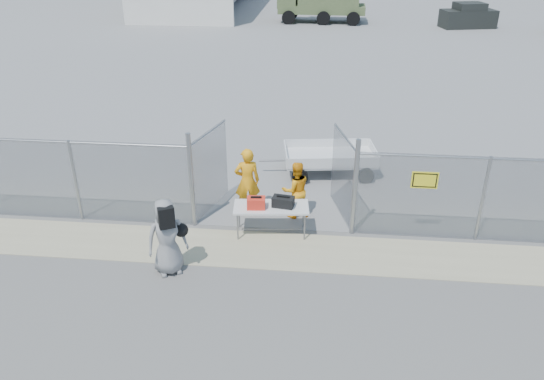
# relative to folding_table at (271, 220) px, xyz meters

# --- Properties ---
(ground) EXTENTS (160.00, 160.00, 0.00)m
(ground) POSITION_rel_folding_table_xyz_m (-0.00, -1.77, -0.39)
(ground) COLOR #595858
(tarmac_inside) EXTENTS (160.00, 80.00, 0.01)m
(tarmac_inside) POSITION_rel_folding_table_xyz_m (-0.00, 40.23, -0.38)
(tarmac_inside) COLOR gray
(tarmac_inside) RESTS_ON ground
(dirt_strip) EXTENTS (44.00, 1.60, 0.01)m
(dirt_strip) POSITION_rel_folding_table_xyz_m (-0.00, -0.77, -0.38)
(dirt_strip) COLOR tan
(dirt_strip) RESTS_ON ground
(chain_link_fence) EXTENTS (40.00, 0.20, 2.20)m
(chain_link_fence) POSITION_rel_folding_table_xyz_m (-0.00, 0.23, 0.71)
(chain_link_fence) COLOR gray
(chain_link_fence) RESTS_ON ground
(folding_table) EXTENTS (1.89, 0.93, 0.77)m
(folding_table) POSITION_rel_folding_table_xyz_m (0.00, 0.00, 0.00)
(folding_table) COLOR silver
(folding_table) RESTS_ON ground
(orange_bag) EXTENTS (0.46, 0.33, 0.27)m
(orange_bag) POSITION_rel_folding_table_xyz_m (-0.35, -0.13, 0.52)
(orange_bag) COLOR red
(orange_bag) RESTS_ON folding_table
(black_duffel) EXTENTS (0.56, 0.38, 0.25)m
(black_duffel) POSITION_rel_folding_table_xyz_m (0.29, 0.02, 0.51)
(black_duffel) COLOR black
(black_duffel) RESTS_ON folding_table
(security_worker_left) EXTENTS (0.76, 0.59, 1.83)m
(security_worker_left) POSITION_rel_folding_table_xyz_m (-0.73, 1.03, 0.53)
(security_worker_left) COLOR orange
(security_worker_left) RESTS_ON ground
(security_worker_right) EXTENTS (0.91, 0.81, 1.54)m
(security_worker_right) POSITION_rel_folding_table_xyz_m (0.54, 0.94, 0.38)
(security_worker_right) COLOR orange
(security_worker_right) RESTS_ON ground
(visitor) EXTENTS (1.03, 0.90, 1.77)m
(visitor) POSITION_rel_folding_table_xyz_m (-2.07, -1.82, 0.50)
(visitor) COLOR gray
(visitor) RESTS_ON ground
(utility_trailer) EXTENTS (3.81, 2.33, 0.87)m
(utility_trailer) POSITION_rel_folding_table_xyz_m (1.42, 3.78, 0.05)
(utility_trailer) COLOR silver
(utility_trailer) RESTS_ON ground
(military_truck) EXTENTS (6.71, 2.64, 3.17)m
(military_truck) POSITION_rel_folding_table_xyz_m (0.67, 31.91, 1.20)
(military_truck) COLOR #506037
(military_truck) RESTS_ON ground
(parked_vehicle_near) EXTENTS (4.16, 2.58, 1.74)m
(parked_vehicle_near) POSITION_rel_folding_table_xyz_m (11.46, 30.56, 0.49)
(parked_vehicle_near) COLOR black
(parked_vehicle_near) RESTS_ON ground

